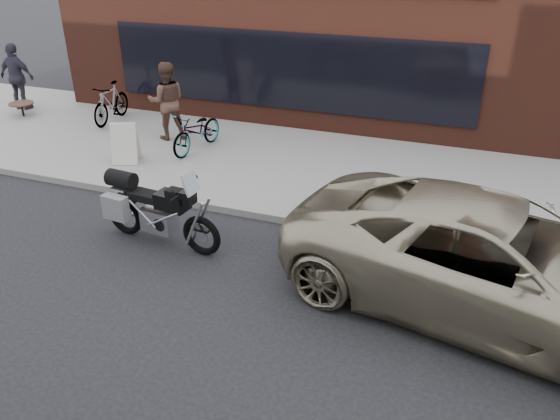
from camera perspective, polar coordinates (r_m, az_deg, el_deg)
ground at (r=7.45m, az=-8.93°, el=-15.91°), size 120.00×120.00×0.00m
near_sidewalk at (r=12.98m, az=5.76°, el=4.68°), size 44.00×6.00×0.15m
storefront at (r=19.45m, az=5.69°, el=19.01°), size 14.00×10.07×4.50m
motorcycle at (r=9.85m, az=-13.20°, el=0.04°), size 2.41×0.78×1.52m
minivan at (r=8.39m, az=21.51°, el=-5.00°), size 6.49×3.97×1.68m
bicycle_front at (r=13.63m, az=-8.65°, el=8.16°), size 0.90×1.93×0.97m
bicycle_rear at (r=16.28m, az=-17.26°, el=10.65°), size 0.67×1.84×1.09m
sandwich_sign at (r=13.28m, az=-15.86°, el=6.82°), size 0.74×0.71×0.94m
cafe_table at (r=17.78m, az=-25.43°, el=9.98°), size 0.69×0.69×0.39m
cafe_patron_left at (r=14.44m, az=-11.72°, el=11.09°), size 1.21×1.13×1.98m
cafe_patron_right at (r=18.37m, az=-25.76°, el=12.42°), size 1.15×0.50×1.95m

